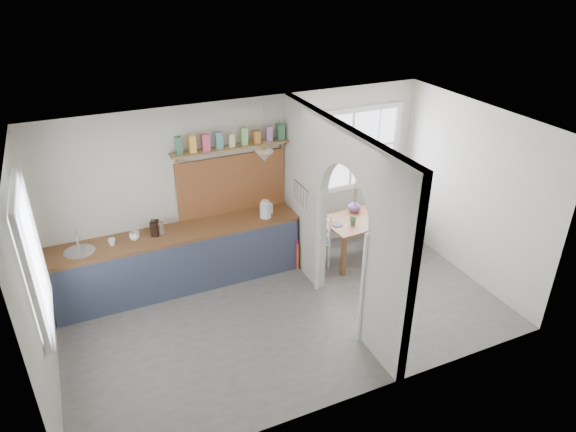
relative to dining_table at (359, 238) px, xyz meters
name	(u,v)px	position (x,y,z in m)	size (l,w,h in m)	color
floor	(289,316)	(-1.63, -0.91, -0.35)	(5.80, 3.20, 0.01)	slate
ceiling	(289,132)	(-1.63, -0.91, 2.25)	(5.80, 3.20, 0.01)	beige
walls	(289,232)	(-1.63, -0.91, 0.95)	(5.81, 3.21, 2.60)	beige
partition	(336,209)	(-0.93, -0.85, 1.10)	(0.12, 3.20, 2.60)	beige
kitchen_window	(30,259)	(-4.50, -0.91, 1.30)	(0.10, 1.16, 1.50)	white
nook_window	(352,149)	(0.17, 0.65, 1.25)	(1.76, 0.10, 1.30)	white
counter	(180,258)	(-2.76, 0.42, 0.11)	(3.50, 0.60, 0.90)	brown
sink	(80,252)	(-4.06, 0.39, 0.54)	(0.40, 0.40, 0.02)	silver
backsplash	(232,184)	(-1.84, 0.67, 1.00)	(1.65, 0.03, 0.90)	brown
shelf	(232,144)	(-1.84, 0.58, 1.66)	(1.75, 0.20, 0.21)	olive
pendant_lamp	(265,156)	(-1.48, 0.24, 1.53)	(0.26, 0.26, 0.16)	beige
utensil_rail	(302,186)	(-1.02, -0.01, 1.10)	(0.02, 0.02, 0.50)	silver
dining_table	(359,238)	(0.00, 0.00, 0.00)	(1.12, 0.75, 0.70)	brown
chair_left	(312,240)	(-0.79, 0.09, 0.11)	(0.42, 0.42, 0.91)	silver
chair_right	(402,222)	(0.78, -0.05, 0.14)	(0.45, 0.45, 0.98)	silver
kettle	(265,209)	(-1.46, 0.30, 0.69)	(0.23, 0.18, 0.27)	white
mug_a	(112,242)	(-3.64, 0.39, 0.60)	(0.10, 0.10, 0.09)	white
mug_b	(135,236)	(-3.34, 0.41, 0.61)	(0.14, 0.14, 0.11)	white
knife_block	(155,228)	(-3.06, 0.43, 0.66)	(0.10, 0.14, 0.22)	black
jar	(160,228)	(-2.98, 0.44, 0.64)	(0.11, 0.11, 0.18)	#7C6B54
towel_magenta	(297,254)	(-1.05, 0.08, -0.07)	(0.02, 0.03, 0.52)	#DB185A
towel_orange	(298,257)	(-1.05, 0.04, -0.10)	(0.02, 0.03, 0.45)	#C37C1B
bowl	(381,216)	(0.29, -0.12, 0.39)	(0.32, 0.32, 0.08)	white
table_cup	(353,221)	(-0.20, -0.10, 0.40)	(0.11, 0.11, 0.11)	#496E45
plate	(337,224)	(-0.43, -0.02, 0.36)	(0.17, 0.17, 0.01)	black
vase	(354,206)	(0.04, 0.26, 0.46)	(0.21, 0.21, 0.22)	#6C4072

